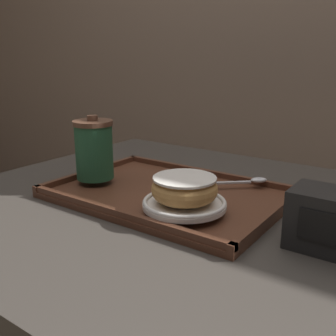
{
  "coord_description": "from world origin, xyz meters",
  "views": [
    {
      "loc": [
        0.45,
        -0.63,
        0.99
      ],
      "look_at": [
        0.01,
        0.0,
        0.77
      ],
      "focal_mm": 42.0,
      "sensor_mm": 36.0,
      "label": 1
    }
  ],
  "objects": [
    {
      "name": "plate_with_chocolate_donut",
      "position": [
        0.1,
        -0.07,
        0.74
      ],
      "size": [
        0.15,
        0.15,
        0.01
      ],
      "color": "white",
      "rests_on": "serving_tray"
    },
    {
      "name": "napkin_dispenser",
      "position": [
        0.34,
        -0.04,
        0.76
      ],
      "size": [
        0.12,
        0.09,
        0.09
      ],
      "color": "black",
      "rests_on": "cafe_table"
    },
    {
      "name": "cafe_table",
      "position": [
        0.0,
        0.0,
        0.54
      ],
      "size": [
        0.89,
        0.85,
        0.71
      ],
      "color": "#38332D",
      "rests_on": "ground_plane"
    },
    {
      "name": "spoon",
      "position": [
        0.13,
        0.12,
        0.74
      ],
      "size": [
        0.13,
        0.11,
        0.01
      ],
      "rotation": [
        0.0,
        0.0,
        0.72
      ],
      "color": "silver",
      "rests_on": "serving_tray"
    },
    {
      "name": "serving_tray",
      "position": [
        0.01,
        0.0,
        0.72
      ],
      "size": [
        0.46,
        0.32,
        0.02
      ],
      "color": "#512D1E",
      "rests_on": "cafe_table"
    },
    {
      "name": "donut_chocolate_glazed",
      "position": [
        0.1,
        -0.07,
        0.77
      ],
      "size": [
        0.12,
        0.12,
        0.04
      ],
      "color": "tan",
      "rests_on": "plate_with_chocolate_donut"
    },
    {
      "name": "wall_behind",
      "position": [
        0.0,
        1.1,
        1.2
      ],
      "size": [
        8.0,
        0.05,
        2.4
      ],
      "color": "#7A6656",
      "rests_on": "ground_plane"
    },
    {
      "name": "coffee_cup_front",
      "position": [
        -0.16,
        -0.04,
        0.8
      ],
      "size": [
        0.09,
        0.09,
        0.14
      ],
      "color": "#235638",
      "rests_on": "serving_tray"
    }
  ]
}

